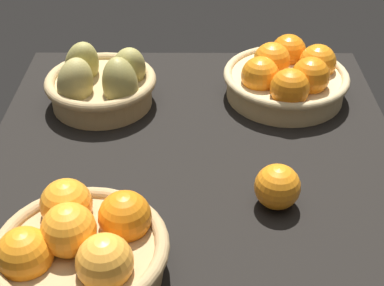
{
  "coord_description": "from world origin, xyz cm",
  "views": [
    {
      "loc": [
        74.03,
        0.23,
        61.61
      ],
      "look_at": [
        -1.48,
        -0.09,
        7.0
      ],
      "focal_mm": 52.9,
      "sensor_mm": 36.0,
      "label": 1
    }
  ],
  "objects_px": {
    "basket_near_left_pears": "(100,84)",
    "loose_orange_front_gap": "(276,187)",
    "basket_near_right": "(79,248)",
    "basket_far_left": "(286,77)"
  },
  "relations": [
    {
      "from": "basket_near_left_pears",
      "to": "loose_orange_front_gap",
      "type": "bearing_deg",
      "value": 46.28
    },
    {
      "from": "basket_near_right",
      "to": "loose_orange_front_gap",
      "type": "xyz_separation_m",
      "value": [
        -0.13,
        0.27,
        -0.01
      ]
    },
    {
      "from": "basket_near_left_pears",
      "to": "loose_orange_front_gap",
      "type": "relative_size",
      "value": 3.03
    },
    {
      "from": "basket_near_left_pears",
      "to": "loose_orange_front_gap",
      "type": "height_order",
      "value": "basket_near_left_pears"
    },
    {
      "from": "basket_near_right",
      "to": "basket_near_left_pears",
      "type": "xyz_separation_m",
      "value": [
        -0.42,
        -0.03,
        0.0
      ]
    },
    {
      "from": "basket_near_left_pears",
      "to": "basket_far_left",
      "type": "xyz_separation_m",
      "value": [
        -0.03,
        0.36,
        -0.0
      ]
    },
    {
      "from": "basket_near_left_pears",
      "to": "loose_orange_front_gap",
      "type": "distance_m",
      "value": 0.42
    },
    {
      "from": "basket_near_right",
      "to": "basket_far_left",
      "type": "height_order",
      "value": "basket_near_right"
    },
    {
      "from": "basket_near_right",
      "to": "basket_far_left",
      "type": "bearing_deg",
      "value": 144.05
    },
    {
      "from": "basket_near_left_pears",
      "to": "basket_near_right",
      "type": "bearing_deg",
      "value": 4.03
    }
  ]
}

